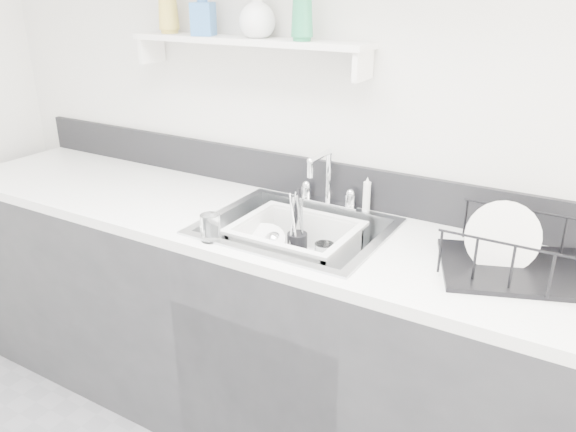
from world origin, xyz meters
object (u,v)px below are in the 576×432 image
Objects in this scene: dish_rack at (521,248)px; counter_run at (295,336)px; sink at (295,250)px; wash_tub at (295,247)px.

counter_run is at bearing 163.22° from dish_rack.
sink is 0.76m from dish_rack.
counter_run is 0.37m from wash_tub.
dish_rack is at bearing 3.82° from sink.
wash_tub is 0.96× the size of dish_rack.
counter_run is at bearing 0.00° from sink.
wash_tub is (-0.01, 0.02, 0.00)m from sink.
dish_rack reaches higher than counter_run.
dish_rack is at bearing 2.47° from wash_tub.
sink is at bearing 163.22° from dish_rack.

